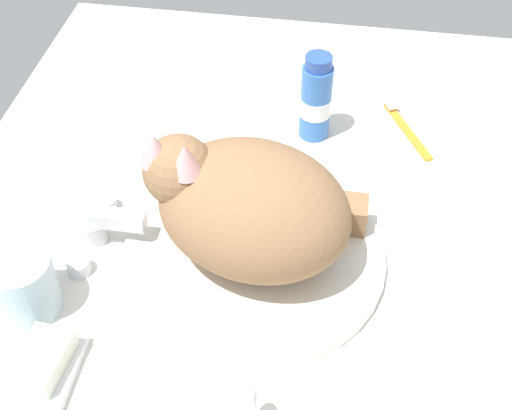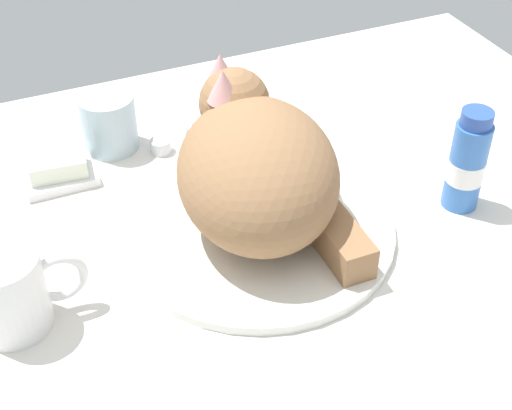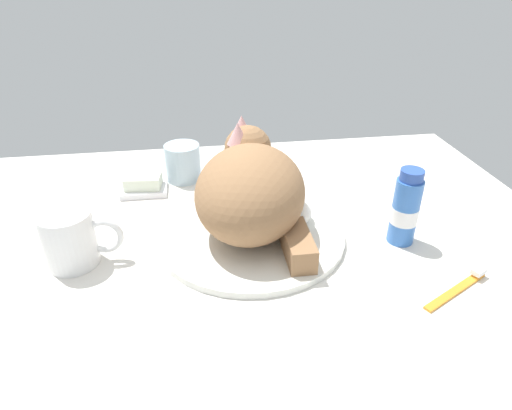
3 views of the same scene
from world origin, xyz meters
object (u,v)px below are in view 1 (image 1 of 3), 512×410
(toothbrush, at_px, (405,125))
(rinse_cup, at_px, (24,285))
(faucet, at_px, (99,228))
(soap_bar, at_px, (43,360))
(cat, at_px, (247,205))
(toothpaste_bottle, at_px, (316,100))

(toothbrush, bearing_deg, rinse_cup, 132.96)
(faucet, height_order, soap_bar, faucet)
(faucet, relative_size, cat, 0.50)
(rinse_cup, bearing_deg, toothpaste_bottle, -38.86)
(soap_bar, relative_size, toothpaste_bottle, 0.53)
(faucet, distance_m, cat, 0.20)
(rinse_cup, relative_size, toothbrush, 0.62)
(cat, height_order, toothbrush, cat)
(faucet, distance_m, toothbrush, 0.46)
(rinse_cup, relative_size, toothpaste_bottle, 0.59)
(soap_bar, bearing_deg, toothbrush, -38.16)
(soap_bar, height_order, toothpaste_bottle, toothpaste_bottle)
(cat, bearing_deg, faucet, 90.94)
(toothpaste_bottle, height_order, toothbrush, toothpaste_bottle)
(faucet, relative_size, toothpaste_bottle, 1.02)
(rinse_cup, xyz_separation_m, toothpaste_bottle, (0.36, -0.29, 0.02))
(faucet, xyz_separation_m, soap_bar, (-0.19, -0.00, 0.00))
(toothpaste_bottle, bearing_deg, cat, 167.17)
(faucet, xyz_separation_m, toothpaste_bottle, (0.25, -0.24, 0.04))
(faucet, height_order, toothpaste_bottle, toothpaste_bottle)
(cat, height_order, rinse_cup, cat)
(toothbrush, bearing_deg, toothpaste_bottle, 103.99)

